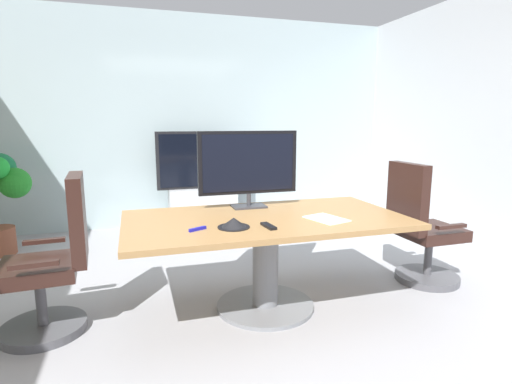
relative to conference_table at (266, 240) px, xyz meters
The scene contains 11 objects.
ground_plane 0.57m from the conference_table, behind, with size 6.85×6.85×0.00m, color #99999E.
wall_back_glass_partition 3.02m from the conference_table, 92.76° to the left, with size 5.85×0.10×2.86m, color #9EB2B7.
conference_table is the anchor object (origin of this frame).
office_chair_left 1.50m from the conference_table, behind, with size 0.61×0.59×1.09m.
office_chair_right 1.50m from the conference_table, ahead, with size 0.60×0.57×1.09m.
tv_monitor 0.66m from the conference_table, 93.77° to the left, with size 0.84×0.18×0.64m.
wall_display_unit 2.53m from the conference_table, 91.30° to the left, with size 1.20×0.36×1.31m.
conference_phone 0.43m from the conference_table, 143.68° to the right, with size 0.22×0.22×0.07m.
remote_control 0.35m from the conference_table, 104.65° to the right, with size 0.05×0.17×0.02m, color black.
whiteboard_marker 0.62m from the conference_table, 157.98° to the right, with size 0.13×0.02×0.02m, color #1919A5.
paper_notepad 0.49m from the conference_table, 26.07° to the right, with size 0.21×0.30×0.01m, color white.
Camera 1 is at (-0.80, -2.80, 1.45)m, focal length 28.20 mm.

